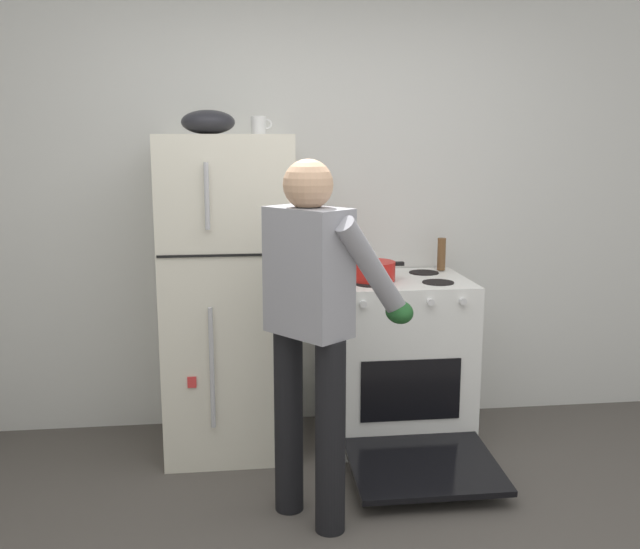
{
  "coord_description": "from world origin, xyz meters",
  "views": [
    {
      "loc": [
        -0.45,
        -2.22,
        1.68
      ],
      "look_at": [
        -0.01,
        1.32,
        1.0
      ],
      "focal_mm": 40.07,
      "sensor_mm": 36.0,
      "label": 1
    }
  ],
  "objects": [
    {
      "name": "person_cook",
      "position": [
        -0.11,
        0.73,
        0.95
      ],
      "size": [
        0.66,
        0.69,
        1.6
      ],
      "color": "black",
      "rests_on": "ground"
    },
    {
      "name": "kitchen_wall_back",
      "position": [
        0.0,
        1.95,
        1.35
      ],
      "size": [
        6.0,
        0.1,
        2.7
      ],
      "primitive_type": "cube",
      "color": "silver",
      "rests_on": "ground"
    },
    {
      "name": "coffee_mug",
      "position": [
        -0.3,
        1.62,
        1.75
      ],
      "size": [
        0.11,
        0.08,
        0.1
      ],
      "color": "silver",
      "rests_on": "refrigerator"
    },
    {
      "name": "mixing_bowl",
      "position": [
        -0.56,
        1.57,
        1.76
      ],
      "size": [
        0.28,
        0.28,
        0.12
      ],
      "primitive_type": "ellipsoid",
      "color": "black",
      "rests_on": "refrigerator"
    },
    {
      "name": "red_pot",
      "position": [
        0.3,
        1.52,
        0.98
      ],
      "size": [
        0.35,
        0.25,
        0.1
      ],
      "color": "red",
      "rests_on": "stove_range"
    },
    {
      "name": "pepper_mill",
      "position": [
        0.76,
        1.77,
        1.02
      ],
      "size": [
        0.05,
        0.05,
        0.19
      ],
      "primitive_type": "cylinder",
      "color": "brown",
      "rests_on": "stove_range"
    },
    {
      "name": "refrigerator",
      "position": [
        -0.48,
        1.57,
        0.85
      ],
      "size": [
        0.68,
        0.72,
        1.7
      ],
      "color": "silver",
      "rests_on": "ground"
    },
    {
      "name": "stove_range",
      "position": [
        0.46,
        1.55,
        0.45
      ],
      "size": [
        0.76,
        1.23,
        0.93
      ],
      "color": "white",
      "rests_on": "ground"
    }
  ]
}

